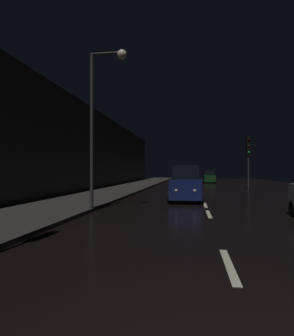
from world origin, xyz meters
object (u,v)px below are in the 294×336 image
object	(u,v)px
traffic_light_far_right	(248,151)
streetlamp_overhead	(102,105)
car_distant_taillights	(209,177)
car_approaching_headlights	(186,185)

from	to	relation	value
traffic_light_far_right	streetlamp_overhead	distance (m)	20.72
streetlamp_overhead	car_distant_taillights	distance (m)	32.28
traffic_light_far_right	streetlamp_overhead	bearing A→B (deg)	-34.79
traffic_light_far_right	car_distant_taillights	size ratio (longest dim) A/B	1.38
car_distant_taillights	car_approaching_headlights	bearing A→B (deg)	173.65
streetlamp_overhead	car_distant_taillights	size ratio (longest dim) A/B	1.90
car_approaching_headlights	streetlamp_overhead	bearing A→B (deg)	-35.39
car_approaching_headlights	car_distant_taillights	xyz separation A→B (m)	(2.91, 26.17, -0.10)
car_approaching_headlights	traffic_light_far_right	bearing A→B (deg)	155.28
car_approaching_headlights	car_distant_taillights	size ratio (longest dim) A/B	1.12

